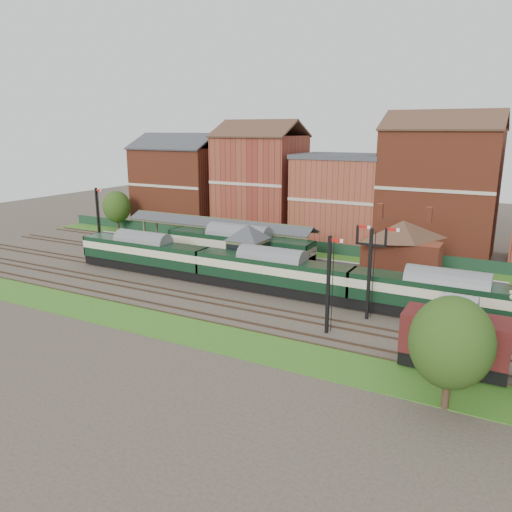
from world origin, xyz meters
The scene contains 18 objects.
ground centered at (0.00, 0.00, 0.00)m, with size 160.00×160.00×0.00m, color #473D33.
grass_back centered at (0.00, 16.00, 0.03)m, with size 90.00×4.50×0.06m, color #2D6619.
grass_front centered at (0.00, -12.00, 0.03)m, with size 90.00×5.00×0.06m, color #2D6619.
fence centered at (0.00, 18.00, 0.75)m, with size 90.00×0.12×1.50m, color #193823.
platform centered at (-5.00, 9.75, 0.50)m, with size 55.00×3.40×1.00m, color #2D2D2D.
signal_box centered at (-3.00, 3.25, 3.19)m, with size 5.40×5.40×6.00m.
brick_hut centered at (5.00, 3.25, 1.20)m, with size 3.20×2.64×2.94m.
station_building centered at (12.00, 9.75, 3.96)m, with size 8.10×8.10×5.90m.
canopy centered at (-11.00, 9.75, 4.58)m, with size 26.00×3.89×4.08m.
semaphore_bracket centered at (12.04, -2.50, 4.63)m, with size 3.60×0.25×8.18m.
semaphore_platform_end centered at (-29.98, 8.00, 4.16)m, with size 1.23×0.25×8.00m.
semaphore_siding centered at (10.02, -7.00, 4.16)m, with size 1.23×0.25×8.00m.
town_backdrop centered at (-0.18, 25.00, 7.00)m, with size 69.00×10.00×16.00m.
dmu_train centered at (1.52, 0.00, 2.23)m, with size 49.32×2.60×3.79m.
platform_railcar centered at (-6.03, 6.50, 2.47)m, with size 18.38×2.90×4.23m.
goods_van_a centered at (19.81, -9.00, 2.34)m, with size 6.84×2.96×4.15m.
tree_far centered at (20.11, -14.34, 4.17)m, with size 4.73×4.73×6.91m.
tree_back centered at (-34.31, 16.29, 3.89)m, with size 4.40×4.40×6.43m.
Camera 1 is at (22.78, -42.73, 15.97)m, focal length 35.00 mm.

